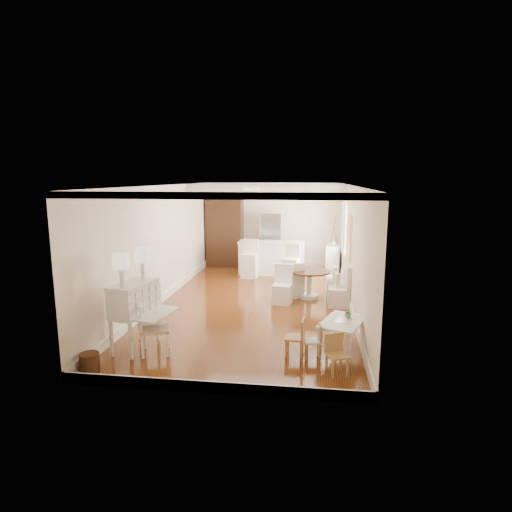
% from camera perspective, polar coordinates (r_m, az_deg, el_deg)
% --- Properties ---
extents(room, '(9.00, 9.04, 2.82)m').
position_cam_1_polar(room, '(10.36, 0.33, 4.90)').
color(room, brown).
rests_on(room, ground).
extents(secretary_bureau, '(1.11, 1.12, 1.21)m').
position_cam_1_polar(secretary_bureau, '(7.81, -15.86, -7.70)').
color(secretary_bureau, white).
rests_on(secretary_bureau, ground).
extents(gustavian_armchair, '(0.65, 0.65, 0.91)m').
position_cam_1_polar(gustavian_armchair, '(7.60, -13.32, -9.28)').
color(gustavian_armchair, white).
rests_on(gustavian_armchair, ground).
extents(wicker_basket, '(0.35, 0.35, 0.30)m').
position_cam_1_polar(wicker_basket, '(7.32, -21.30, -13.09)').
color(wicker_basket, '#482B16').
rests_on(wicker_basket, ground).
extents(kids_table, '(0.96, 1.20, 0.52)m').
position_cam_1_polar(kids_table, '(7.77, 11.42, -10.27)').
color(kids_table, silver).
rests_on(kids_table, ground).
extents(kids_chair_a, '(0.34, 0.34, 0.66)m').
position_cam_1_polar(kids_chair_a, '(7.37, 5.17, -10.71)').
color(kids_chair_a, tan).
rests_on(kids_chair_a, ground).
extents(kids_chair_b, '(0.31, 0.31, 0.57)m').
position_cam_1_polar(kids_chair_b, '(7.38, 7.62, -11.09)').
color(kids_chair_b, '#A87F4C').
rests_on(kids_chair_b, ground).
extents(kids_chair_c, '(0.40, 0.40, 0.64)m').
position_cam_1_polar(kids_chair_c, '(6.80, 10.78, -12.81)').
color(kids_chair_c, tan).
rests_on(kids_chair_c, ground).
extents(banquette, '(0.52, 1.60, 0.98)m').
position_cam_1_polar(banquette, '(10.72, 10.86, -3.19)').
color(banquette, silver).
rests_on(banquette, ground).
extents(dining_table, '(1.36, 1.36, 0.71)m').
position_cam_1_polar(dining_table, '(10.76, 7.10, -3.77)').
color(dining_table, '#462316').
rests_on(dining_table, ground).
extents(slip_chair_near, '(0.49, 0.51, 0.93)m').
position_cam_1_polar(slip_chair_near, '(10.23, 3.52, -3.82)').
color(slip_chair_near, white).
rests_on(slip_chair_near, ground).
extents(slip_chair_far, '(0.57, 0.58, 0.90)m').
position_cam_1_polar(slip_chair_far, '(10.82, 5.03, -3.15)').
color(slip_chair_far, white).
rests_on(slip_chair_far, ground).
extents(breakfast_counter, '(2.05, 0.65, 1.03)m').
position_cam_1_polar(breakfast_counter, '(13.29, 2.09, -0.25)').
color(breakfast_counter, white).
rests_on(breakfast_counter, ground).
extents(bar_stool_left, '(0.49, 0.49, 1.14)m').
position_cam_1_polar(bar_stool_left, '(12.85, -0.88, -0.37)').
color(bar_stool_left, white).
rests_on(bar_stool_left, ground).
extents(bar_stool_right, '(0.52, 0.52, 1.09)m').
position_cam_1_polar(bar_stool_right, '(12.36, 4.67, -0.94)').
color(bar_stool_right, white).
rests_on(bar_stool_right, ground).
extents(pantry_cabinet, '(1.20, 0.60, 2.30)m').
position_cam_1_polar(pantry_cabinet, '(14.50, -4.19, 3.17)').
color(pantry_cabinet, '#381E11').
rests_on(pantry_cabinet, ground).
extents(fridge, '(0.75, 0.65, 1.80)m').
position_cam_1_polar(fridge, '(14.25, 3.31, 2.03)').
color(fridge, silver).
rests_on(fridge, ground).
extents(sideboard, '(0.48, 0.95, 0.88)m').
position_cam_1_polar(sideboard, '(13.64, 10.21, -0.45)').
color(sideboard, silver).
rests_on(sideboard, ground).
extents(pencil_cup, '(0.15, 0.15, 0.09)m').
position_cam_1_polar(pencil_cup, '(7.83, 12.17, -7.73)').
color(pencil_cup, '#5EA269').
rests_on(pencil_cup, kids_table).
extents(branch_vase, '(0.17, 0.17, 0.16)m').
position_cam_1_polar(branch_vase, '(13.54, 10.32, 1.72)').
color(branch_vase, white).
rests_on(branch_vase, sideboard).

